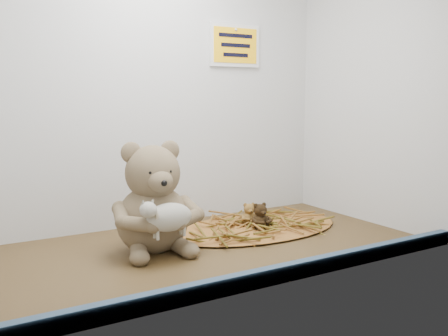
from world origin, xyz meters
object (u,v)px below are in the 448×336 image
main_teddy (152,197)px  mini_teddy_tan (249,213)px  toy_lamb (169,217)px  mini_teddy_brown (260,215)px

main_teddy → mini_teddy_tan: main_teddy is taller
toy_lamb → mini_teddy_tan: size_ratio=2.22×
mini_teddy_tan → mini_teddy_brown: 5.82cm
mini_teddy_brown → mini_teddy_tan: bearing=92.2°
toy_lamb → mini_teddy_brown: bearing=17.7°
mini_teddy_tan → toy_lamb: bearing=-135.8°
mini_teddy_tan → mini_teddy_brown: bearing=-72.6°
toy_lamb → mini_teddy_brown: 35.58cm
toy_lamb → mini_teddy_tan: (33.50, 16.48, -6.33)cm
toy_lamb → mini_teddy_brown: toy_lamb is taller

